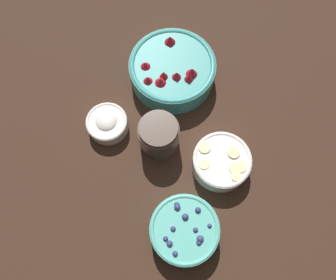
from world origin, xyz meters
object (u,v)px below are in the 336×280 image
jar_chocolate (159,136)px  bowl_bananas (221,162)px  bowl_strawberries (172,69)px  bowl_cream (107,123)px  bowl_blueberries (184,230)px

jar_chocolate → bowl_bananas: bearing=-121.4°
bowl_strawberries → bowl_cream: 0.22m
bowl_strawberries → bowl_bananas: 0.28m
bowl_blueberries → jar_chocolate: size_ratio=1.56×
bowl_cream → jar_chocolate: 0.14m
bowl_bananas → jar_chocolate: size_ratio=1.41×
bowl_bananas → bowl_cream: bowl_bananas is taller
bowl_blueberries → bowl_bananas: size_ratio=1.11×
bowl_bananas → jar_chocolate: 0.16m
bowl_bananas → jar_chocolate: bearing=58.6°
bowl_bananas → bowl_blueberries: bearing=141.0°
bowl_strawberries → bowl_blueberries: (-0.41, 0.04, -0.01)m
bowl_bananas → bowl_cream: size_ratio=1.35×
bowl_cream → jar_chocolate: jar_chocolate is taller
bowl_strawberries → bowl_blueberries: bowl_strawberries is taller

